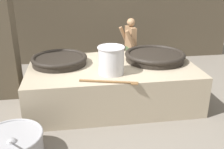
{
  "coord_description": "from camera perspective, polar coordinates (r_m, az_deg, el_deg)",
  "views": [
    {
      "loc": [
        -0.76,
        -4.95,
        2.61
      ],
      "look_at": [
        0.0,
        0.0,
        0.61
      ],
      "focal_mm": 42.0,
      "sensor_mm": 36.0,
      "label": 1
    }
  ],
  "objects": [
    {
      "name": "stirring_paddle",
      "position": [
        4.48,
        -0.06,
        -1.6
      ],
      "size": [
        1.0,
        0.34,
        0.04
      ],
      "rotation": [
        0.0,
        0.0,
        -0.27
      ],
      "color": "brown",
      "rests_on": "hearth_platform"
    },
    {
      "name": "giant_wok_near",
      "position": [
        5.46,
        -11.38,
        3.16
      ],
      "size": [
        1.13,
        1.13,
        0.18
      ],
      "color": "black",
      "rests_on": "hearth_platform"
    },
    {
      "name": "hearth_platform",
      "position": [
        5.47,
        0.0,
        -1.98
      ],
      "size": [
        3.35,
        1.94,
        0.81
      ],
      "color": "tan",
      "rests_on": "ground_plane"
    },
    {
      "name": "cook",
      "position": [
        6.85,
        3.96,
        6.47
      ],
      "size": [
        0.4,
        0.58,
        1.5
      ],
      "rotation": [
        0.0,
        0.0,
        3.33
      ],
      "color": "#9E7551",
      "rests_on": "ground_plane"
    },
    {
      "name": "back_wall",
      "position": [
        7.88,
        -3.24,
        15.04
      ],
      "size": [
        8.23,
        0.24,
        3.38
      ],
      "primitive_type": "cube",
      "color": "#4C4233",
      "rests_on": "ground_plane"
    },
    {
      "name": "stock_pot",
      "position": [
        4.81,
        -0.19,
        3.25
      ],
      "size": [
        0.51,
        0.51,
        0.52
      ],
      "color": "silver",
      "rests_on": "hearth_platform"
    },
    {
      "name": "prep_bowl_vegetables",
      "position": [
        4.19,
        -20.76,
        -14.33
      ],
      "size": [
        0.9,
        1.15,
        0.79
      ],
      "color": "#9E9EA3",
      "rests_on": "ground_plane"
    },
    {
      "name": "giant_wok_far",
      "position": [
        5.66,
        9.29,
        4.01
      ],
      "size": [
        1.28,
        1.28,
        0.18
      ],
      "color": "black",
      "rests_on": "hearth_platform"
    },
    {
      "name": "ground_plane",
      "position": [
        5.65,
        0.0,
        -5.76
      ],
      "size": [
        60.0,
        60.0,
        0.0
      ],
      "primitive_type": "plane",
      "color": "slate"
    }
  ]
}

